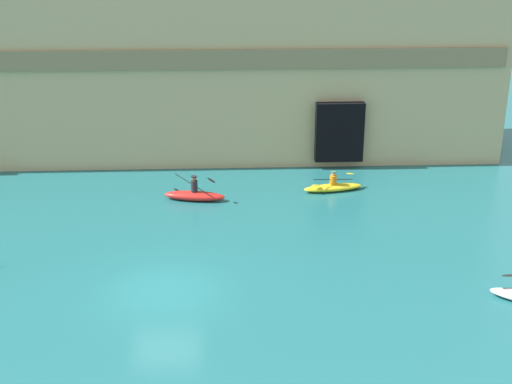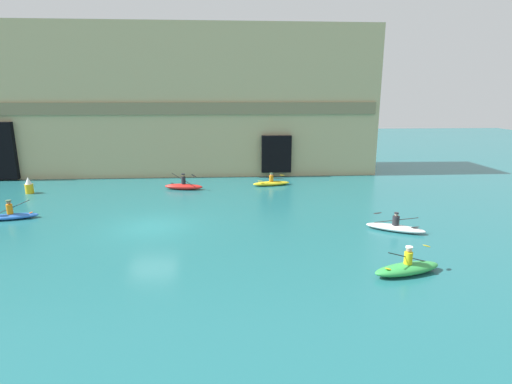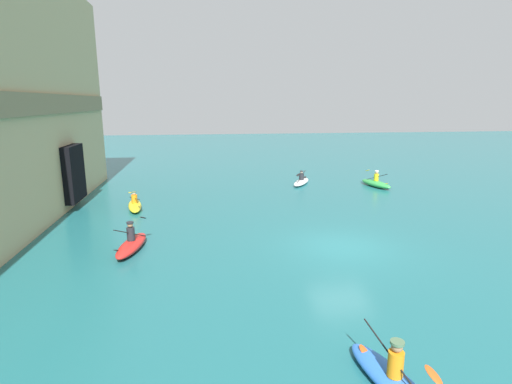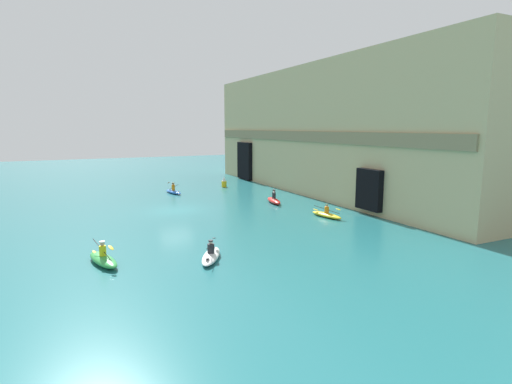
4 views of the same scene
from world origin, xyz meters
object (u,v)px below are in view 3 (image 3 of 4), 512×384
Objects in this scene: kayak_yellow at (135,205)px; kayak_green at (376,183)px; kayak_blue at (394,380)px; kayak_white at (301,181)px; kayak_red at (132,244)px.

kayak_green reaches higher than kayak_yellow.
kayak_white is (21.00, -3.35, -0.02)m from kayak_blue.
kayak_yellow is at bearing 17.78° from kayak_red.
kayak_green is 1.03× the size of kayak_white.
kayak_red is at bearing 168.80° from kayak_white.
kayak_green is 21.13m from kayak_blue.
kayak_blue reaches higher than kayak_white.
kayak_green is (10.42, -15.07, -0.00)m from kayak_red.
kayak_yellow is 16.39m from kayak_green.
kayak_white is at bearing -29.80° from kayak_red.
kayak_white reaches higher than kayak_yellow.
kayak_blue is at bearing 16.42° from kayak_yellow.
kayak_red is 15.66m from kayak_white.
kayak_green is 5.25m from kayak_white.
kayak_green is at bearing -35.99° from kayak_blue.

